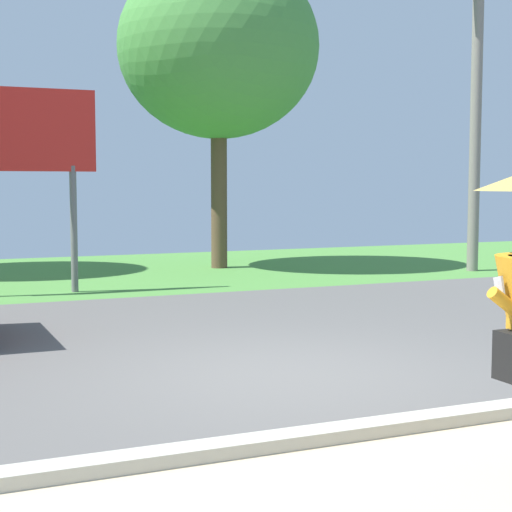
% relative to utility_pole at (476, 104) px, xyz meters
% --- Properties ---
extents(ground_plane, '(40.00, 22.00, 0.20)m').
position_rel_utility_pole_xyz_m(ground_plane, '(-7.86, -4.18, -3.63)').
color(ground_plane, '#565451').
extents(utility_pole, '(1.80, 0.24, 6.82)m').
position_rel_utility_pole_xyz_m(utility_pole, '(0.00, 0.00, 0.00)').
color(utility_pole, gray).
rests_on(utility_pole, ground_plane).
extents(roadside_billboard, '(2.60, 0.12, 3.50)m').
position_rel_utility_pole_xyz_m(roadside_billboard, '(-9.51, -0.06, -1.04)').
color(roadside_billboard, slate).
rests_on(roadside_billboard, ground_plane).
extents(tree_center_back, '(4.44, 4.44, 6.92)m').
position_rel_utility_pole_xyz_m(tree_center_back, '(-4.84, 2.77, 1.30)').
color(tree_center_back, brown).
rests_on(tree_center_back, ground_plane).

